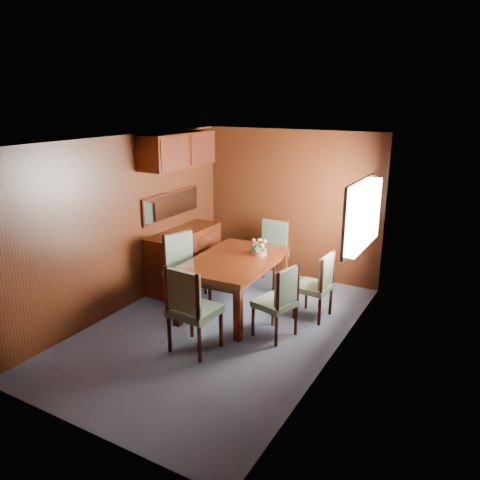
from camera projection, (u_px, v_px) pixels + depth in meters
The scene contains 11 objects.
ground at pixel (219, 328), 6.08m from camera, with size 4.50×4.50×0.00m, color #323744.
room_shell at pixel (224, 200), 5.92m from camera, with size 3.06×4.52×2.41m.
sideboard at pixel (185, 258), 7.36m from camera, with size 0.48×1.40×0.90m, color black.
dining_table at pixel (234, 266), 6.41m from camera, with size 1.10×1.69×0.77m.
chair_left_near at pixel (184, 266), 6.58m from camera, with size 0.62×0.63×1.08m.
chair_left_far at pixel (199, 257), 7.26m from camera, with size 0.41×0.42×0.88m.
chair_right_near at pixel (280, 298), 5.70m from camera, with size 0.53×0.54×0.95m.
chair_right_far at pixel (319, 283), 6.22m from camera, with size 0.44×0.46×0.92m.
chair_head at pixel (190, 305), 5.34m from camera, with size 0.54×0.52×1.07m.
chair_foot at pixel (271, 249), 7.42m from camera, with size 0.52×0.50×1.03m.
flower_centerpiece at pixel (259, 246), 6.49m from camera, with size 0.25×0.25×0.25m.
Camera 1 is at (2.93, -4.63, 2.87)m, focal length 35.00 mm.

